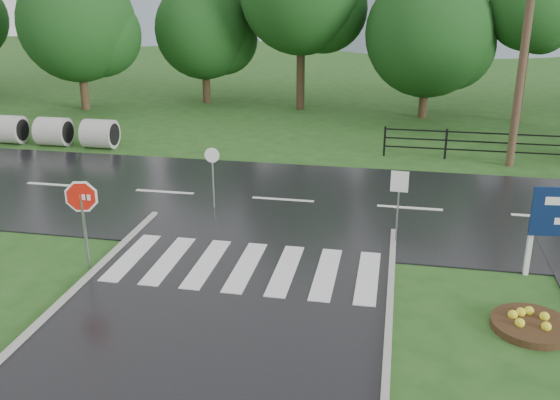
# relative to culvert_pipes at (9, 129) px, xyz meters

# --- Properties ---
(ground) EXTENTS (120.00, 120.00, 0.00)m
(ground) POSITION_rel_culvert_pipes_xyz_m (12.91, -15.00, -0.60)
(ground) COLOR #224D19
(ground) RESTS_ON ground
(main_road) EXTENTS (90.00, 8.00, 0.04)m
(main_road) POSITION_rel_culvert_pipes_xyz_m (12.91, -5.00, -0.60)
(main_road) COLOR black
(main_road) RESTS_ON ground
(crosswalk) EXTENTS (6.50, 2.80, 0.02)m
(crosswalk) POSITION_rel_culvert_pipes_xyz_m (12.91, -10.00, -0.54)
(crosswalk) COLOR silver
(crosswalk) RESTS_ON ground
(fence_west) EXTENTS (9.58, 0.08, 1.20)m
(fence_west) POSITION_rel_culvert_pipes_xyz_m (20.66, 1.00, 0.12)
(fence_west) COLOR black
(fence_west) RESTS_ON ground
(hills) EXTENTS (102.00, 48.00, 48.00)m
(hills) POSITION_rel_culvert_pipes_xyz_m (16.41, 50.00, -16.14)
(hills) COLOR slate
(hills) RESTS_ON ground
(treeline) EXTENTS (83.20, 5.20, 10.00)m
(treeline) POSITION_rel_culvert_pipes_xyz_m (13.91, 9.00, -0.60)
(treeline) COLOR #123C14
(treeline) RESTS_ON ground
(culvert_pipes) EXTENTS (9.70, 1.20, 1.20)m
(culvert_pipes) POSITION_rel_culvert_pipes_xyz_m (0.00, 0.00, 0.00)
(culvert_pipes) COLOR #9E9B93
(culvert_pipes) RESTS_ON ground
(stop_sign) EXTENTS (1.05, 0.26, 2.41)m
(stop_sign) POSITION_rel_culvert_pipes_xyz_m (9.10, -10.68, 1.09)
(stop_sign) COLOR #939399
(stop_sign) RESTS_ON ground
(flower_bed) EXTENTS (1.63, 1.63, 0.33)m
(flower_bed) POSITION_rel_culvert_pipes_xyz_m (19.34, -11.60, -0.48)
(flower_bed) COLOR #332111
(flower_bed) RESTS_ON ground
(reg_sign_small) EXTENTS (0.46, 0.07, 2.07)m
(reg_sign_small) POSITION_rel_culvert_pipes_xyz_m (16.53, -7.81, 0.87)
(reg_sign_small) COLOR #939399
(reg_sign_small) RESTS_ON ground
(reg_sign_round) EXTENTS (0.46, 0.07, 1.97)m
(reg_sign_round) POSITION_rel_culvert_pipes_xyz_m (10.96, -6.15, 0.67)
(reg_sign_round) COLOR #939399
(reg_sign_round) RESTS_ON ground
(utility_pole_east) EXTENTS (1.58, 0.30, 8.89)m
(utility_pole_east) POSITION_rel_culvert_pipes_xyz_m (20.66, 0.50, 3.92)
(utility_pole_east) COLOR #473523
(utility_pole_east) RESTS_ON ground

